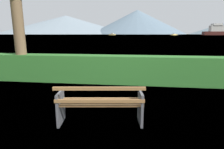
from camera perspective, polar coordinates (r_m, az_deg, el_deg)
name	(u,v)px	position (r m, az deg, el deg)	size (l,w,h in m)	color
ground_plane	(101,122)	(4.12, -3.45, -14.22)	(1400.00, 1400.00, 0.00)	olive
water_surface	(137,35)	(309.94, 7.46, 11.88)	(620.00, 620.00, 0.00)	slate
park_bench	(100,104)	(3.89, -3.58, -8.98)	(1.80, 0.79, 0.87)	olive
hedge_row	(117,69)	(7.09, 1.52, 1.57)	(12.51, 0.72, 1.03)	#2D6B28
fishing_boat_near	(174,35)	(212.71, 18.32, 11.40)	(8.02, 8.48, 1.86)	gold
sailboat_mid	(112,34)	(220.30, 0.08, 12.05)	(8.03, 5.43, 2.28)	gold
distant_hills	(140,24)	(564.05, 8.37, 15.01)	(908.77, 405.54, 65.63)	gray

